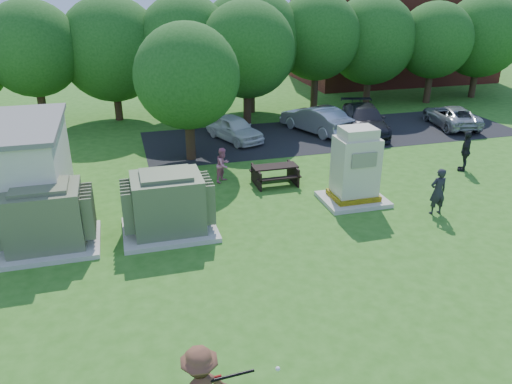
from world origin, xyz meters
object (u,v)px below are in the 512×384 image
object	(u,v)px
picnic_table	(275,172)
car_silver_a	(316,119)
person_by_generator	(438,191)
car_white	(234,128)
transformer_left	(45,219)
car_dark	(364,120)
person_walking_right	(466,151)
transformer_right	(168,205)
generator_cabinet	(355,170)
person_at_picnic	(223,165)
car_silver_b	(451,116)

from	to	relation	value
picnic_table	car_silver_a	distance (m)	7.85
person_by_generator	car_silver_a	bearing A→B (deg)	-88.90
person_by_generator	car_white	distance (m)	11.51
transformer_left	car_dark	xyz separation A→B (m)	(15.07, 8.67, -0.24)
person_walking_right	car_silver_a	distance (m)	8.26
transformer_right	generator_cabinet	distance (m)	6.89
generator_cabinet	picnic_table	xyz separation A→B (m)	(-2.27, 2.47, -0.76)
person_at_picnic	car_silver_a	size ratio (longest dim) A/B	0.33
car_white	car_dark	distance (m)	6.99
generator_cabinet	car_silver_b	world-z (taller)	generator_cabinet
transformer_left	car_silver_a	xyz separation A→B (m)	(12.67, 9.58, -0.26)
car_dark	car_silver_b	xyz separation A→B (m)	(5.35, -0.07, -0.14)
generator_cabinet	person_walking_right	xyz separation A→B (m)	(6.05, 1.73, -0.37)
transformer_left	car_dark	bearing A→B (deg)	29.91
generator_cabinet	car_silver_b	xyz separation A→B (m)	(9.85, 8.00, -0.66)
picnic_table	car_dark	distance (m)	8.79
transformer_right	car_dark	bearing A→B (deg)	37.32
generator_cabinet	car_dark	world-z (taller)	generator_cabinet
person_by_generator	car_silver_b	world-z (taller)	person_by_generator
transformer_right	picnic_table	bearing A→B (deg)	33.72
transformer_left	person_by_generator	distance (m)	12.95
car_silver_a	car_silver_b	xyz separation A→B (m)	(7.74, -0.99, -0.13)
transformer_right	car_white	world-z (taller)	transformer_right
transformer_right	car_silver_b	bearing A→B (deg)	27.21
person_walking_right	transformer_left	bearing A→B (deg)	-43.00
generator_cabinet	person_by_generator	xyz separation A→B (m)	(2.33, -1.74, -0.40)
transformer_right	person_by_generator	world-z (taller)	transformer_right
person_at_picnic	car_silver_b	xyz separation A→B (m)	(14.07, 4.72, -0.13)
person_at_picnic	picnic_table	bearing A→B (deg)	-67.47
transformer_left	car_silver_b	world-z (taller)	transformer_left
person_by_generator	car_dark	distance (m)	10.05
person_walking_right	car_dark	distance (m)	6.53
car_silver_b	generator_cabinet	bearing A→B (deg)	48.42
picnic_table	car_dark	world-z (taller)	car_dark
person_at_picnic	transformer_left	bearing A→B (deg)	166.58
person_walking_right	car_silver_a	size ratio (longest dim) A/B	0.40
person_by_generator	car_dark	size ratio (longest dim) A/B	0.34
person_at_picnic	generator_cabinet	bearing A→B (deg)	-82.72
person_at_picnic	car_white	size ratio (longest dim) A/B	0.39
car_white	car_dark	size ratio (longest dim) A/B	0.74
transformer_right	car_silver_b	size ratio (longest dim) A/B	0.71
picnic_table	car_silver_b	size ratio (longest dim) A/B	0.43
picnic_table	person_walking_right	bearing A→B (deg)	-5.07
person_walking_right	car_silver_b	distance (m)	7.33
picnic_table	person_walking_right	distance (m)	8.37
car_silver_b	transformer_left	bearing A→B (deg)	32.17
car_white	car_silver_a	distance (m)	4.58
transformer_left	transformer_right	distance (m)	3.70
person_walking_right	car_silver_b	xyz separation A→B (m)	(3.79, 6.27, -0.29)
car_dark	car_silver_b	size ratio (longest dim) A/B	1.19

